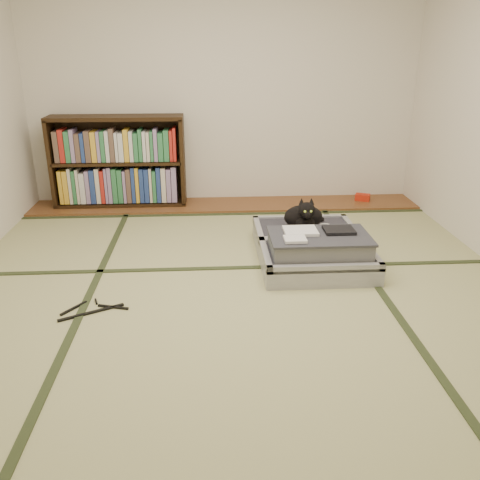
{
  "coord_description": "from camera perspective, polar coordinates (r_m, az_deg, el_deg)",
  "views": [
    {
      "loc": [
        -0.17,
        -3.12,
        1.61
      ],
      "look_at": [
        0.05,
        0.35,
        0.25
      ],
      "focal_mm": 38.0,
      "sensor_mm": 36.0,
      "label": 1
    }
  ],
  "objects": [
    {
      "name": "suitcase",
      "position": [
        4.0,
        8.12,
        -0.79
      ],
      "size": [
        0.83,
        1.11,
        0.33
      ],
      "color": "#A4A5A9",
      "rests_on": "floor"
    },
    {
      "name": "red_item",
      "position": [
        5.62,
        13.59,
        4.69
      ],
      "size": [
        0.17,
        0.14,
        0.07
      ],
      "primitive_type": "cube",
      "rotation": [
        0.0,
        0.0,
        -0.42
      ],
      "color": "red",
      "rests_on": "wood_strip"
    },
    {
      "name": "cable_coil",
      "position": [
        4.3,
        9.46,
        1.53
      ],
      "size": [
        0.11,
        0.11,
        0.03
      ],
      "color": "white",
      "rests_on": "suitcase"
    },
    {
      "name": "hanger",
      "position": [
        3.41,
        -16.23,
        -7.54
      ],
      "size": [
        0.42,
        0.29,
        0.01
      ],
      "color": "black",
      "rests_on": "floor"
    },
    {
      "name": "room_shell",
      "position": [
        3.13,
        -0.54,
        18.67
      ],
      "size": [
        4.5,
        4.5,
        4.5
      ],
      "color": "white",
      "rests_on": "ground"
    },
    {
      "name": "cat",
      "position": [
        4.21,
        7.21,
        2.62
      ],
      "size": [
        0.37,
        0.37,
        0.3
      ],
      "color": "black",
      "rests_on": "suitcase"
    },
    {
      "name": "tatami_borders",
      "position": [
        3.96,
        -0.85,
        -2.58
      ],
      "size": [
        4.0,
        4.5,
        0.01
      ],
      "color": "#2D381E",
      "rests_on": "ground"
    },
    {
      "name": "bookcase",
      "position": [
        5.4,
        -13.45,
        8.37
      ],
      "size": [
        1.34,
        0.31,
        0.92
      ],
      "color": "black",
      "rests_on": "wood_strip"
    },
    {
      "name": "floor",
      "position": [
        3.51,
        -0.46,
        -5.9
      ],
      "size": [
        4.5,
        4.5,
        0.0
      ],
      "primitive_type": "plane",
      "color": "#BBB97C",
      "rests_on": "ground"
    },
    {
      "name": "wood_strip",
      "position": [
        5.37,
        -1.64,
        3.99
      ],
      "size": [
        4.0,
        0.5,
        0.02
      ],
      "primitive_type": "cube",
      "color": "brown",
      "rests_on": "ground"
    }
  ]
}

